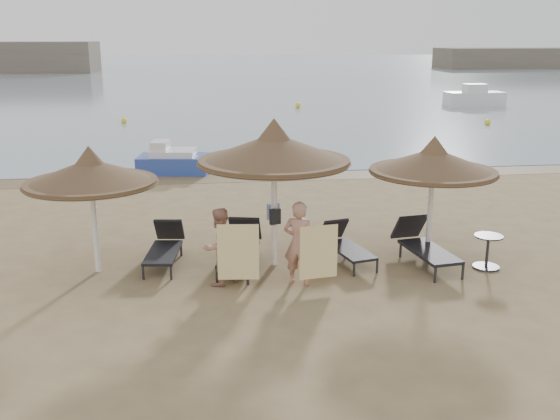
% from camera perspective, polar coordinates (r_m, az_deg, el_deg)
% --- Properties ---
extents(ground, '(160.00, 160.00, 0.00)m').
position_cam_1_polar(ground, '(12.80, -2.56, -6.20)').
color(ground, '#907850').
rests_on(ground, ground).
extents(sea, '(200.00, 140.00, 0.03)m').
position_cam_1_polar(sea, '(91.97, -6.76, 12.58)').
color(sea, gray).
rests_on(sea, ground).
extents(wet_sand_strip, '(200.00, 1.60, 0.01)m').
position_cam_1_polar(wet_sand_strip, '(21.79, -4.59, 2.99)').
color(wet_sand_strip, brown).
rests_on(wet_sand_strip, ground).
extents(far_shore, '(150.00, 54.80, 12.00)m').
position_cam_1_polar(far_shore, '(92.89, -22.91, 13.32)').
color(far_shore, '#70614D').
rests_on(far_shore, ground).
extents(palapa_left, '(2.68, 2.68, 2.66)m').
position_cam_1_polar(palapa_left, '(13.08, -16.95, 3.30)').
color(palapa_left, white).
rests_on(palapa_left, ground).
extents(palapa_center, '(3.18, 3.18, 3.15)m').
position_cam_1_polar(palapa_center, '(12.83, -0.55, 5.56)').
color(palapa_center, white).
rests_on(palapa_center, ground).
extents(palapa_right, '(2.75, 2.75, 2.72)m').
position_cam_1_polar(palapa_right, '(13.74, 13.85, 4.33)').
color(palapa_right, white).
rests_on(palapa_right, ground).
extents(lounger_far_left, '(0.84, 1.93, 0.84)m').
position_cam_1_polar(lounger_far_left, '(13.73, -10.47, -3.24)').
color(lounger_far_left, '#2C2D32').
rests_on(lounger_far_left, ground).
extents(lounger_near_left, '(1.11, 2.15, 0.92)m').
position_cam_1_polar(lounger_near_left, '(13.37, -3.61, -3.35)').
color(lounger_near_left, '#2C2D32').
rests_on(lounger_near_left, ground).
extents(lounger_near_right, '(1.00, 1.87, 0.80)m').
position_cam_1_polar(lounger_near_right, '(13.74, 5.96, -3.12)').
color(lounger_near_right, '#2C2D32').
rests_on(lounger_near_right, ground).
extents(lounger_far_right, '(0.97, 2.14, 0.92)m').
position_cam_1_polar(lounger_far_right, '(13.83, 12.96, -3.08)').
color(lounger_far_right, '#2C2D32').
rests_on(lounger_far_right, ground).
extents(side_table, '(0.60, 0.60, 0.72)m').
position_cam_1_polar(side_table, '(13.91, 18.42, -3.72)').
color(side_table, '#2C2D32').
rests_on(side_table, ground).
extents(person_left, '(0.99, 0.94, 1.81)m').
position_cam_1_polar(person_left, '(12.23, -5.60, -2.81)').
color(person_left, tan).
rests_on(person_left, ground).
extents(person_right, '(1.07, 0.92, 1.98)m').
position_cam_1_polar(person_right, '(12.14, 1.74, -2.45)').
color(person_right, tan).
rests_on(person_right, ground).
extents(towel_left, '(0.80, 0.10, 1.12)m').
position_cam_1_polar(towel_left, '(11.95, -3.85, -3.88)').
color(towel_left, yellow).
rests_on(towel_left, ground).
extents(towel_right, '(0.76, 0.13, 1.07)m').
position_cam_1_polar(towel_right, '(12.05, 3.56, -3.87)').
color(towel_right, yellow).
rests_on(towel_right, ground).
extents(bag_patterned, '(0.29, 0.19, 0.35)m').
position_cam_1_polar(bag_patterned, '(13.31, -0.62, -0.12)').
color(bag_patterned, silver).
rests_on(bag_patterned, ground).
extents(bag_dark, '(0.25, 0.15, 0.33)m').
position_cam_1_polar(bag_dark, '(12.99, -0.45, -0.60)').
color(bag_dark, black).
rests_on(bag_dark, ground).
extents(pedal_boat, '(2.64, 1.77, 1.15)m').
position_cam_1_polar(pedal_boat, '(22.79, -9.79, 4.46)').
color(pedal_boat, '#2C46A2').
rests_on(pedal_boat, ground).
extents(buoy_left, '(0.33, 0.33, 0.33)m').
position_cam_1_polar(buoy_left, '(36.48, -14.09, 7.95)').
color(buoy_left, yellow).
rests_on(buoy_left, ground).
extents(buoy_mid, '(0.37, 0.37, 0.37)m').
position_cam_1_polar(buoy_mid, '(43.22, 1.65, 9.56)').
color(buoy_mid, yellow).
rests_on(buoy_mid, ground).
extents(buoy_right, '(0.34, 0.34, 0.34)m').
position_cam_1_polar(buoy_right, '(36.58, 18.45, 7.64)').
color(buoy_right, yellow).
rests_on(buoy_right, ground).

